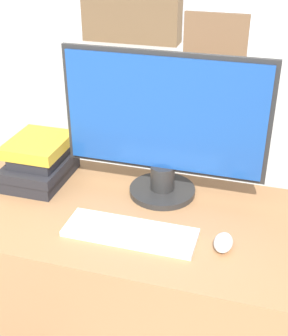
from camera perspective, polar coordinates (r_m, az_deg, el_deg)
desk at (r=1.71m, az=-0.14°, el=-16.24°), size 1.41×0.58×0.76m
monitor at (r=1.46m, az=2.43°, el=5.23°), size 0.65×0.22×0.48m
keyboard at (r=1.38m, az=-1.70°, el=-7.86°), size 0.39×0.13×0.02m
mouse at (r=1.35m, az=9.64°, el=-8.94°), size 0.05×0.09×0.03m
book_stack at (r=1.66m, az=-12.57°, el=0.82°), size 0.19×0.26×0.15m
far_chair at (r=3.32m, az=8.06°, el=10.24°), size 0.44×0.44×0.99m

